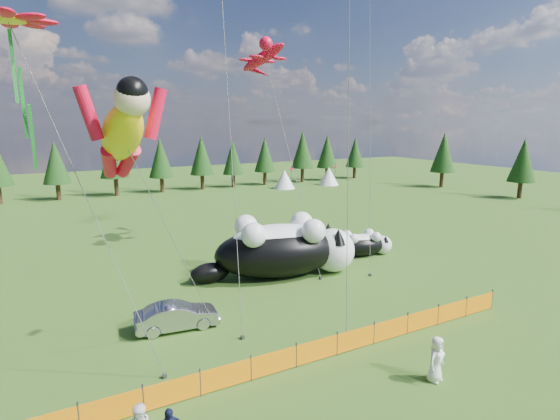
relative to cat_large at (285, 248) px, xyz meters
name	(u,v)px	position (x,y,z in m)	size (l,w,h in m)	color
ground	(283,331)	(-3.80, -6.71, -1.86)	(160.00, 160.00, 0.00)	#183C0B
safety_fence	(317,350)	(-3.80, -9.71, -1.35)	(22.06, 0.06, 1.10)	#262626
tree_line	(124,166)	(-3.80, 38.29, 2.14)	(90.00, 4.00, 8.00)	black
festival_tents	(214,184)	(7.20, 33.29, -0.46)	(50.00, 3.20, 2.80)	white
cat_large	(285,248)	(0.00, 0.00, 0.00)	(10.72, 5.47, 3.91)	black
cat_small	(363,244)	(7.24, 1.05, -0.96)	(5.18, 2.58, 1.88)	black
car	(177,316)	(-8.13, -4.09, -1.21)	(1.37, 3.93, 1.29)	#AFAFB4
spectator_e	(436,359)	(-0.56, -13.01, -0.96)	(0.88, 0.57, 1.80)	white
superhero_kite	(122,134)	(-10.55, -7.47, 7.50)	(6.15, 5.05, 11.93)	yellow
gecko_kite	(263,58)	(2.43, 7.97, 12.75)	(5.21, 13.37, 17.42)	red
flower_kite	(9,24)	(-13.64, -5.40, 11.14)	(5.71, 4.30, 13.86)	red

